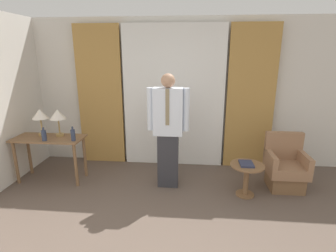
{
  "coord_description": "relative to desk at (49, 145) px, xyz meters",
  "views": [
    {
      "loc": [
        0.33,
        -1.74,
        2.09
      ],
      "look_at": [
        -0.01,
        1.95,
        1.05
      ],
      "focal_mm": 28.0,
      "sensor_mm": 36.0,
      "label": 1
    }
  ],
  "objects": [
    {
      "name": "bottle_near_edge",
      "position": [
        0.48,
        -0.12,
        0.22
      ],
      "size": [
        0.07,
        0.07,
        0.23
      ],
      "color": "#2D3851",
      "rests_on": "desk"
    },
    {
      "name": "armchair",
      "position": [
        3.82,
        0.09,
        -0.3
      ],
      "size": [
        0.58,
        0.56,
        0.86
      ],
      "color": "brown",
      "rests_on": "ground_plane"
    },
    {
      "name": "curtain_drape_left",
      "position": [
        0.61,
        0.86,
        0.67
      ],
      "size": [
        0.84,
        0.06,
        2.58
      ],
      "color": "#B28442",
      "rests_on": "ground_plane"
    },
    {
      "name": "person",
      "position": [
        1.97,
        -0.03,
        0.36
      ],
      "size": [
        0.64,
        0.22,
        1.8
      ],
      "color": "#2D2D33",
      "rests_on": "ground_plane"
    },
    {
      "name": "book",
      "position": [
        3.14,
        -0.24,
        -0.11
      ],
      "size": [
        0.19,
        0.24,
        0.03
      ],
      "color": "#2D334C",
      "rests_on": "side_table"
    },
    {
      "name": "curtain_drape_right",
      "position": [
        3.36,
        0.86,
        0.67
      ],
      "size": [
        0.84,
        0.06,
        2.58
      ],
      "color": "#B28442",
      "rests_on": "ground_plane"
    },
    {
      "name": "desk",
      "position": [
        0.0,
        0.0,
        0.0
      ],
      "size": [
        1.13,
        0.49,
        0.75
      ],
      "color": "brown",
      "rests_on": "ground_plane"
    },
    {
      "name": "side_table",
      "position": [
        3.16,
        -0.23,
        -0.28
      ],
      "size": [
        0.5,
        0.5,
        0.5
      ],
      "color": "brown",
      "rests_on": "ground_plane"
    },
    {
      "name": "bottle_by_lamp",
      "position": [
        0.03,
        -0.16,
        0.22
      ],
      "size": [
        0.08,
        0.08,
        0.21
      ],
      "color": "#2D3851",
      "rests_on": "desk"
    },
    {
      "name": "curtain_sheer_center",
      "position": [
        1.99,
        0.86,
        0.67
      ],
      "size": [
        1.84,
        0.06,
        2.58
      ],
      "color": "white",
      "rests_on": "ground_plane"
    },
    {
      "name": "table_lamp_left",
      "position": [
        -0.15,
        0.09,
        0.48
      ],
      "size": [
        0.26,
        0.26,
        0.45
      ],
      "color": "#9E7F47",
      "rests_on": "desk"
    },
    {
      "name": "wall_back",
      "position": [
        1.99,
        0.99,
        0.73
      ],
      "size": [
        10.0,
        0.06,
        2.7
      ],
      "color": "silver",
      "rests_on": "ground_plane"
    },
    {
      "name": "table_lamp_right",
      "position": [
        0.15,
        0.09,
        0.48
      ],
      "size": [
        0.26,
        0.26,
        0.45
      ],
      "color": "#9E7F47",
      "rests_on": "desk"
    }
  ]
}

